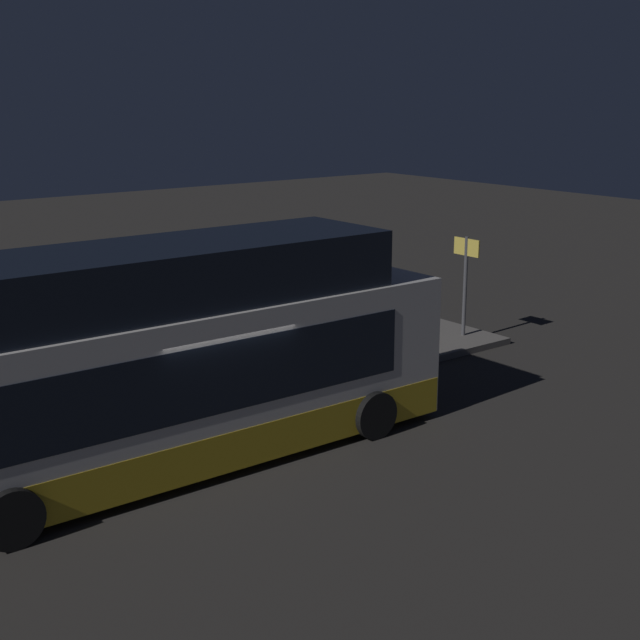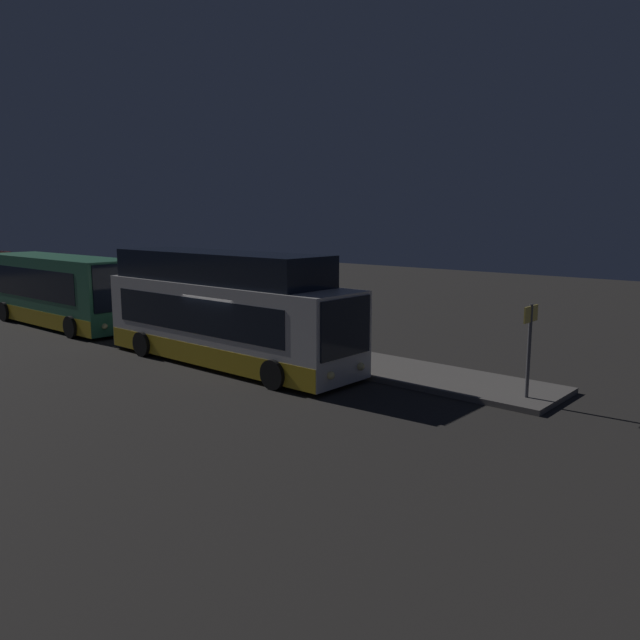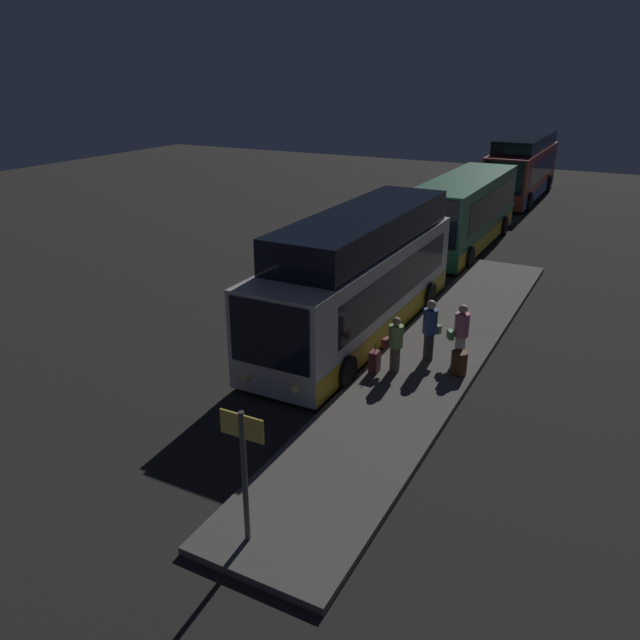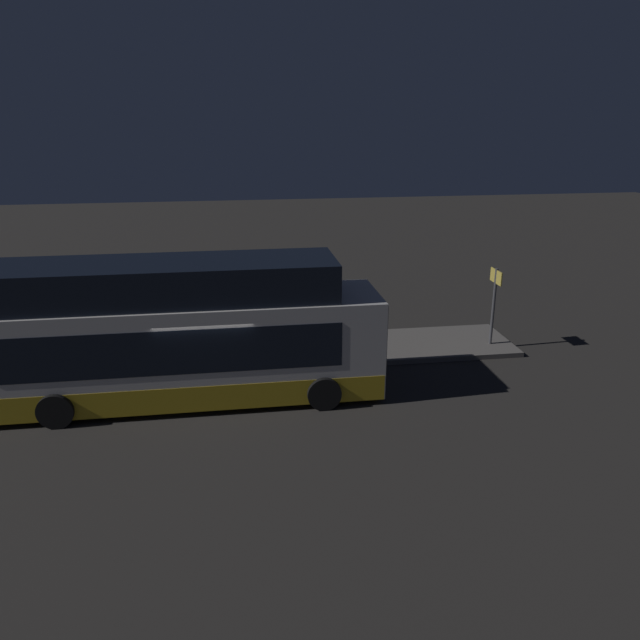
{
  "view_description": "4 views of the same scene",
  "coord_description": "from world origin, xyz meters",
  "px_view_note": "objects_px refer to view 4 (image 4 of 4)",
  "views": [
    {
      "loc": [
        -7.29,
        -12.83,
        6.35
      ],
      "look_at": [
        3.23,
        0.83,
        1.87
      ],
      "focal_mm": 50.0,
      "sensor_mm": 36.0,
      "label": 1
    },
    {
      "loc": [
        15.82,
        -13.63,
        5.06
      ],
      "look_at": [
        3.23,
        0.83,
        1.87
      ],
      "focal_mm": 35.0,
      "sensor_mm": 36.0,
      "label": 2
    },
    {
      "loc": [
        16.43,
        7.78,
        7.91
      ],
      "look_at": [
        3.23,
        0.83,
        1.87
      ],
      "focal_mm": 35.0,
      "sensor_mm": 36.0,
      "label": 3
    },
    {
      "loc": [
        0.72,
        -15.89,
        7.59
      ],
      "look_at": [
        3.23,
        0.83,
        1.87
      ],
      "focal_mm": 35.0,
      "sensor_mm": 36.0,
      "label": 4
    }
  ],
  "objects_px": {
    "passenger_boarding": "(268,333)",
    "passenger_with_bags": "(222,318)",
    "suitcase": "(279,354)",
    "trash_bin": "(246,332)",
    "bus_lead": "(183,340)",
    "passenger_waiting": "(231,324)",
    "sign_post": "(494,296)"
  },
  "relations": [
    {
      "from": "passenger_with_bags",
      "to": "bus_lead",
      "type": "bearing_deg",
      "value": 40.05
    },
    {
      "from": "passenger_waiting",
      "to": "passenger_with_bags",
      "type": "height_order",
      "value": "passenger_waiting"
    },
    {
      "from": "suitcase",
      "to": "trash_bin",
      "type": "xyz_separation_m",
      "value": [
        -0.93,
        2.09,
        0.03
      ]
    },
    {
      "from": "passenger_boarding",
      "to": "passenger_with_bags",
      "type": "height_order",
      "value": "passenger_with_bags"
    },
    {
      "from": "passenger_waiting",
      "to": "sign_post",
      "type": "bearing_deg",
      "value": -72.07
    },
    {
      "from": "bus_lead",
      "to": "passenger_with_bags",
      "type": "bearing_deg",
      "value": 74.28
    },
    {
      "from": "bus_lead",
      "to": "passenger_waiting",
      "type": "height_order",
      "value": "bus_lead"
    },
    {
      "from": "sign_post",
      "to": "trash_bin",
      "type": "relative_size",
      "value": 3.97
    },
    {
      "from": "passenger_waiting",
      "to": "sign_post",
      "type": "distance_m",
      "value": 8.59
    },
    {
      "from": "sign_post",
      "to": "trash_bin",
      "type": "distance_m",
      "value": 8.3
    },
    {
      "from": "sign_post",
      "to": "bus_lead",
      "type": "bearing_deg",
      "value": -166.73
    },
    {
      "from": "passenger_with_bags",
      "to": "sign_post",
      "type": "height_order",
      "value": "sign_post"
    },
    {
      "from": "passenger_boarding",
      "to": "suitcase",
      "type": "xyz_separation_m",
      "value": [
        0.31,
        -0.45,
        -0.54
      ]
    },
    {
      "from": "bus_lead",
      "to": "suitcase",
      "type": "height_order",
      "value": "bus_lead"
    },
    {
      "from": "bus_lead",
      "to": "passenger_waiting",
      "type": "bearing_deg",
      "value": 64.84
    },
    {
      "from": "passenger_waiting",
      "to": "sign_post",
      "type": "relative_size",
      "value": 0.7
    },
    {
      "from": "trash_bin",
      "to": "sign_post",
      "type": "bearing_deg",
      "value": -10.35
    },
    {
      "from": "bus_lead",
      "to": "trash_bin",
      "type": "distance_m",
      "value": 4.37
    },
    {
      "from": "passenger_boarding",
      "to": "passenger_waiting",
      "type": "height_order",
      "value": "passenger_waiting"
    },
    {
      "from": "sign_post",
      "to": "suitcase",
      "type": "bearing_deg",
      "value": -175.07
    },
    {
      "from": "passenger_boarding",
      "to": "passenger_waiting",
      "type": "distance_m",
      "value": 1.27
    },
    {
      "from": "bus_lead",
      "to": "sign_post",
      "type": "xyz_separation_m",
      "value": [
        9.85,
        2.32,
        0.12
      ]
    },
    {
      "from": "passenger_boarding",
      "to": "passenger_with_bags",
      "type": "bearing_deg",
      "value": -34.55
    },
    {
      "from": "trash_bin",
      "to": "suitcase",
      "type": "bearing_deg",
      "value": -66.03
    },
    {
      "from": "passenger_with_bags",
      "to": "suitcase",
      "type": "xyz_separation_m",
      "value": [
        1.72,
        -1.86,
        -0.61
      ]
    },
    {
      "from": "passenger_boarding",
      "to": "trash_bin",
      "type": "relative_size",
      "value": 2.42
    },
    {
      "from": "passenger_boarding",
      "to": "suitcase",
      "type": "height_order",
      "value": "passenger_boarding"
    },
    {
      "from": "passenger_with_bags",
      "to": "trash_bin",
      "type": "height_order",
      "value": "passenger_with_bags"
    },
    {
      "from": "bus_lead",
      "to": "sign_post",
      "type": "distance_m",
      "value": 10.12
    },
    {
      "from": "bus_lead",
      "to": "passenger_with_bags",
      "type": "height_order",
      "value": "bus_lead"
    },
    {
      "from": "passenger_waiting",
      "to": "trash_bin",
      "type": "distance_m",
      "value": 1.31
    },
    {
      "from": "passenger_boarding",
      "to": "sign_post",
      "type": "distance_m",
      "value": 7.48
    }
  ]
}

